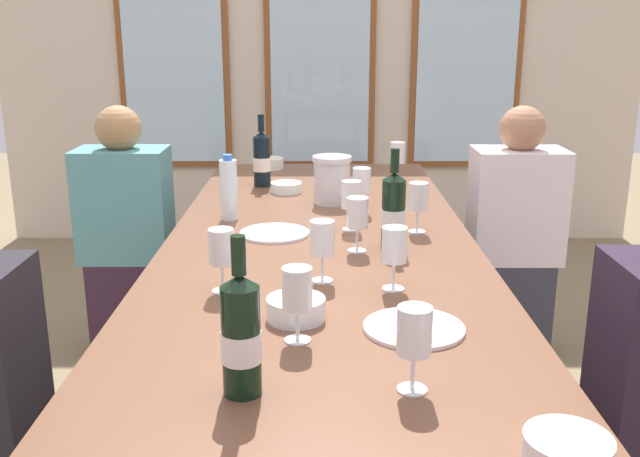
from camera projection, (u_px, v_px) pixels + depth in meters
The scene contains 26 objects.
ground_plane at pixel (320, 447), 2.50m from camera, with size 12.00×12.00×0.00m, color #7F6E4E.
back_wall_with_windows at pixel (320, 22), 4.58m from camera, with size 4.23×0.10×2.90m.
dining_table at pixel (320, 263), 2.31m from camera, with size 1.03×2.84×0.74m.
white_plate_0 at pixel (414, 328), 1.66m from camera, with size 0.24×0.24×0.01m, color white.
white_plate_1 at pixel (275, 233), 2.42m from camera, with size 0.24×0.24×0.01m, color white.
metal_pitcher at pixel (332, 179), 2.83m from camera, with size 0.16×0.16×0.19m.
wine_bottle_0 at pixel (262, 159), 3.13m from camera, with size 0.08×0.08×0.32m.
wine_bottle_1 at pixel (241, 335), 1.35m from camera, with size 0.08×0.08×0.32m.
wine_bottle_2 at pixel (393, 211), 2.23m from camera, with size 0.08×0.08×0.32m.
tasting_bowl_0 at pixel (296, 309), 1.72m from camera, with size 0.14×0.14×0.05m, color white.
tasting_bowl_1 at pixel (286, 187), 3.03m from camera, with size 0.13×0.13×0.04m, color white.
tasting_bowl_2 at pixel (269, 163), 3.54m from camera, with size 0.15×0.15×0.05m, color white.
tasting_bowl_3 at pixel (567, 450), 1.15m from camera, with size 0.14×0.14×0.05m, color white.
water_bottle at pixel (229, 189), 2.58m from camera, with size 0.06×0.06×0.24m.
wine_glass_0 at pixel (297, 290), 1.57m from camera, with size 0.07×0.07×0.17m.
wine_glass_1 at pixel (398, 154), 3.25m from camera, with size 0.07×0.07×0.17m.
wine_glass_2 at pixel (418, 198), 2.42m from camera, with size 0.07×0.07×0.17m.
wine_glass_3 at pixel (394, 248), 1.89m from camera, with size 0.07×0.07×0.17m.
wine_glass_4 at pixel (357, 215), 2.21m from camera, with size 0.07×0.07×0.17m.
wine_glass_5 at pixel (322, 239), 1.95m from camera, with size 0.07×0.07×0.17m.
wine_glass_6 at pixel (414, 335), 1.35m from camera, with size 0.07×0.07×0.17m.
wine_glass_7 at pixel (362, 183), 2.67m from camera, with size 0.07×0.07×0.17m.
wine_glass_8 at pixel (351, 197), 2.44m from camera, with size 0.07×0.07×0.17m.
wine_glass_9 at pixel (222, 250), 1.87m from camera, with size 0.07×0.07×0.17m.
seated_person_0 at pixel (127, 241), 3.08m from camera, with size 0.38×0.24×1.11m.
seated_person_1 at pixel (514, 242), 3.07m from camera, with size 0.38×0.24×1.11m.
Camera 1 is at (0.00, -2.19, 1.42)m, focal length 39.97 mm.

